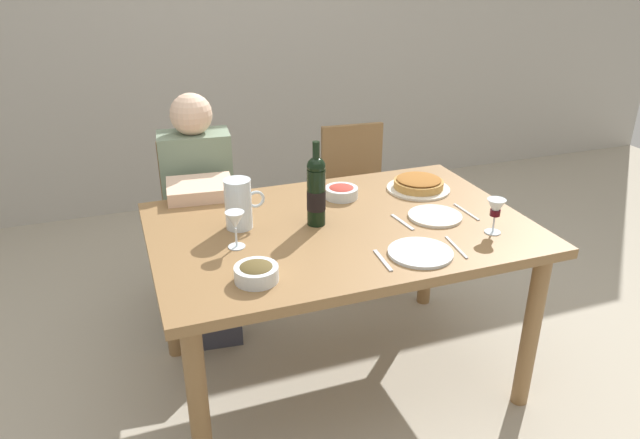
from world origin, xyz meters
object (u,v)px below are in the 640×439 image
at_px(dinner_plate_right_setting, 435,216).
at_px(dinner_plate_left_setting, 420,253).
at_px(wine_glass_left_diner, 235,222).
at_px(diner_left, 201,210).
at_px(dining_table, 340,245).
at_px(wine_glass_right_diner, 496,209).
at_px(wine_bottle, 316,191).
at_px(chair_left, 199,214).
at_px(olive_bowl, 256,272).
at_px(chair_right, 357,193).
at_px(water_pitcher, 239,207).
at_px(salad_bowl, 341,191).
at_px(baked_tart, 418,184).

bearing_deg(dinner_plate_right_setting, dinner_plate_left_setting, -128.83).
height_order(wine_glass_left_diner, diner_left, diner_left).
relative_size(dining_table, wine_glass_left_diner, 10.56).
bearing_deg(wine_glass_right_diner, dinner_plate_right_setting, 124.59).
xyz_separation_m(wine_bottle, wine_glass_right_diner, (0.62, -0.31, -0.04)).
relative_size(dinner_plate_right_setting, chair_left, 0.25).
bearing_deg(wine_glass_right_diner, dining_table, 152.80).
relative_size(olive_bowl, dinner_plate_right_setting, 0.67).
xyz_separation_m(dining_table, dinner_plate_right_setting, (0.39, -0.07, 0.10)).
distance_m(wine_glass_right_diner, chair_right, 1.21).
bearing_deg(water_pitcher, wine_bottle, -13.97).
xyz_separation_m(dining_table, diner_left, (-0.46, 0.66, -0.05)).
distance_m(wine_bottle, chair_right, 1.08).
height_order(olive_bowl, chair_right, chair_right).
bearing_deg(chair_left, olive_bowl, 96.29).
bearing_deg(olive_bowl, chair_left, 90.74).
height_order(olive_bowl, wine_glass_left_diner, wine_glass_left_diner).
relative_size(wine_bottle, salad_bowl, 2.33).
bearing_deg(dinner_plate_left_setting, dinner_plate_right_setting, 51.17).
relative_size(olive_bowl, chair_left, 0.17).
distance_m(wine_bottle, dinner_plate_right_setting, 0.51).
bearing_deg(salad_bowl, olive_bowl, -132.88).
bearing_deg(dinner_plate_left_setting, olive_bowl, 177.99).
bearing_deg(dining_table, wine_glass_left_diner, -173.02).
distance_m(dinner_plate_left_setting, chair_right, 1.28).
height_order(olive_bowl, dinner_plate_left_setting, olive_bowl).
bearing_deg(baked_tart, dinner_plate_left_setting, -117.85).
height_order(water_pitcher, olive_bowl, water_pitcher).
bearing_deg(wine_bottle, water_pitcher, 166.03).
bearing_deg(wine_glass_left_diner, baked_tart, 17.13).
bearing_deg(wine_glass_right_diner, diner_left, 136.61).
relative_size(dining_table, water_pitcher, 7.45).
xyz_separation_m(olive_bowl, diner_left, (-0.03, 0.98, -0.18)).
relative_size(baked_tart, olive_bowl, 1.95).
height_order(water_pitcher, baked_tart, water_pitcher).
relative_size(dinner_plate_left_setting, dinner_plate_right_setting, 1.07).
xyz_separation_m(wine_glass_right_diner, chair_right, (-0.07, 1.15, -0.36)).
height_order(wine_bottle, wine_glass_left_diner, wine_bottle).
height_order(wine_bottle, chair_left, wine_bottle).
distance_m(olive_bowl, dinner_plate_right_setting, 0.85).
height_order(salad_bowl, dinner_plate_right_setting, salad_bowl).
distance_m(salad_bowl, olive_bowl, 0.79).
bearing_deg(wine_glass_right_diner, olive_bowl, -177.49).
bearing_deg(diner_left, salad_bowl, 150.16).
bearing_deg(dinner_plate_left_setting, wine_glass_right_diner, 10.16).
bearing_deg(dinner_plate_right_setting, water_pitcher, 166.83).
bearing_deg(diner_left, dining_table, 130.28).
height_order(dining_table, wine_glass_left_diner, wine_glass_left_diner).
relative_size(diner_left, chair_right, 1.33).
height_order(dining_table, chair_left, chair_left).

